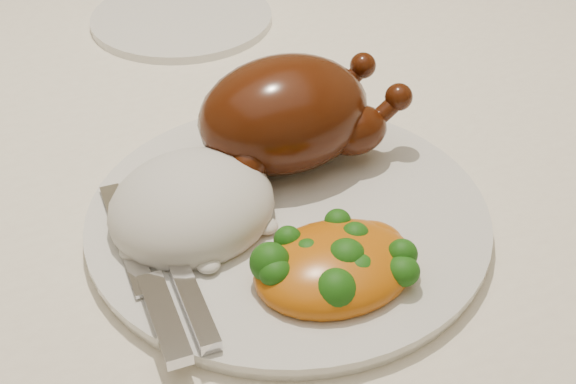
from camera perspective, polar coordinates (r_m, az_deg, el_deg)
name	(u,v)px	position (r m, az deg, el deg)	size (l,w,h in m)	color
dining_table	(60,236)	(0.80, -15.94, -3.00)	(1.60, 0.90, 0.76)	brown
tablecloth	(45,175)	(0.76, -16.87, 1.20)	(1.73, 1.03, 0.18)	white
dinner_plate	(288,219)	(0.62, 0.00, -1.94)	(0.31, 0.31, 0.01)	silver
side_plate	(182,18)	(0.93, -7.56, 12.15)	(0.20, 0.20, 0.01)	silver
roast_chicken	(289,113)	(0.65, 0.07, 5.64)	(0.17, 0.11, 0.09)	#4A1B07
rice_mound	(192,207)	(0.61, -6.84, -1.06)	(0.16, 0.16, 0.07)	silver
mac_and_cheese	(338,265)	(0.56, 3.55, -5.18)	(0.12, 0.09, 0.05)	#CE6A0D
cutlery	(165,284)	(0.56, -8.77, -6.46)	(0.04, 0.20, 0.01)	silver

